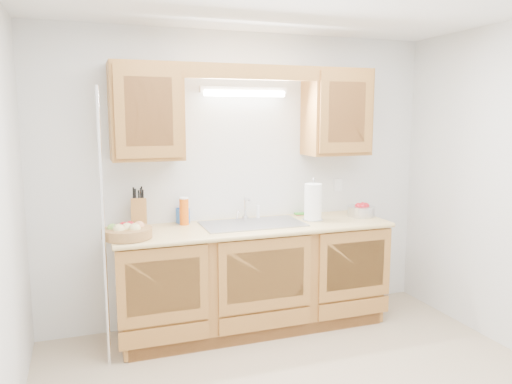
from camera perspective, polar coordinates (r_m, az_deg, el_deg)
name	(u,v)px	position (r m, az deg, el deg)	size (l,w,h in m)	color
room	(318,208)	(3.00, 7.11, -1.82)	(3.52, 3.50, 2.50)	tan
base_cabinets	(253,278)	(4.28, -0.35, -9.76)	(2.20, 0.60, 0.86)	#A56B30
countertop	(253,227)	(4.15, -0.29, -4.04)	(2.30, 0.63, 0.04)	tan
upper_cabinet_left	(146,112)	(4.00, -12.46, 8.93)	(0.55, 0.33, 0.75)	#A56B30
upper_cabinet_right	(336,112)	(4.52, 9.18, 8.97)	(0.55, 0.33, 0.75)	#A56B30
valance	(253,72)	(4.07, -0.33, 13.57)	(2.20, 0.05, 0.12)	#A56B30
fluorescent_fixture	(244,92)	(4.27, -1.34, 11.41)	(0.76, 0.08, 0.08)	white
sink	(253,233)	(4.18, -0.38, -4.68)	(0.84, 0.46, 0.36)	#9E9EA3
wire_shelf_pole	(103,230)	(3.66, -17.04, -4.21)	(0.03, 0.03, 2.00)	silver
outlet_plate	(338,185)	(4.76, 9.36, 0.79)	(0.08, 0.01, 0.12)	white
fruit_basket	(127,231)	(3.81, -14.53, -4.38)	(0.42, 0.42, 0.11)	olive
knife_block	(139,213)	(4.09, -13.22, -2.39)	(0.15, 0.21, 0.35)	#A56B30
orange_canister	(184,211)	(4.17, -8.22, -2.16)	(0.10, 0.10, 0.23)	#EA5F0D
soap_bottle	(183,212)	(4.23, -8.36, -2.29)	(0.09, 0.09, 0.19)	blue
sponge	(300,214)	(4.57, 5.08, -2.53)	(0.10, 0.07, 0.02)	#CC333F
paper_towel	(313,202)	(4.31, 6.54, -1.19)	(0.18, 0.18, 0.38)	silver
apple_bowl	(361,210)	(4.58, 11.93, -2.06)	(0.32, 0.32, 0.13)	silver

